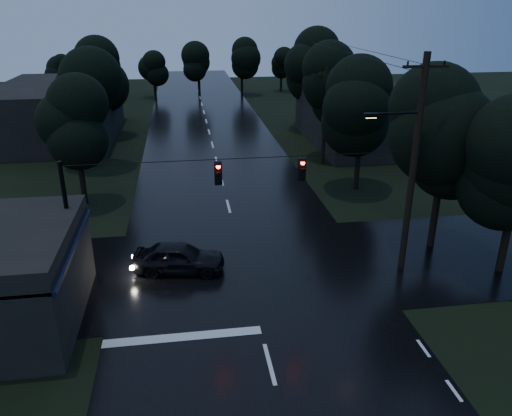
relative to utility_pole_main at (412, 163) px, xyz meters
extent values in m
cube|color=black|center=(-7.41, 19.00, -5.26)|extent=(12.00, 120.00, 0.02)
cube|color=black|center=(-7.41, 1.00, -5.26)|extent=(60.00, 9.00, 0.02)
cube|color=black|center=(-14.41, -2.00, -2.06)|extent=(0.30, 7.00, 0.15)
cylinder|color=black|center=(-14.61, -5.00, -3.76)|extent=(0.10, 0.10, 3.00)
cylinder|color=black|center=(-14.61, 1.00, -3.76)|extent=(0.10, 0.10, 3.00)
cube|color=#FFDB66|center=(-14.46, -3.50, -2.76)|extent=(0.06, 1.60, 0.50)
cube|color=#FFDB66|center=(-14.46, -0.80, -2.76)|extent=(0.06, 1.20, 0.50)
cube|color=black|center=(6.59, 23.00, -3.06)|extent=(10.00, 14.00, 4.40)
cube|color=black|center=(-21.41, 29.00, -2.76)|extent=(10.00, 16.00, 5.00)
cylinder|color=black|center=(0.09, 0.00, -0.26)|extent=(0.30, 0.30, 10.00)
cube|color=black|center=(0.09, 0.00, 4.14)|extent=(2.00, 0.12, 0.12)
cylinder|color=black|center=(-1.01, 0.00, 2.24)|extent=(2.20, 0.10, 0.10)
cube|color=black|center=(-2.11, 0.00, 2.19)|extent=(0.60, 0.25, 0.18)
cube|color=#FFB266|center=(-2.11, 0.00, 2.09)|extent=(0.45, 0.18, 0.03)
cylinder|color=black|center=(0.89, 17.00, -1.51)|extent=(0.30, 0.30, 7.50)
cube|color=black|center=(0.89, 17.00, 1.64)|extent=(2.00, 0.12, 0.12)
cylinder|color=black|center=(-14.91, 0.00, -2.26)|extent=(0.18, 0.18, 6.00)
cylinder|color=black|center=(-7.41, 0.00, 0.54)|extent=(15.00, 0.03, 0.03)
cube|color=black|center=(-8.61, 0.00, -0.06)|extent=(0.32, 0.25, 1.00)
sphere|color=#FF0C07|center=(-8.61, -0.15, -0.06)|extent=(0.18, 0.18, 0.18)
cube|color=black|center=(-5.01, 0.00, -0.06)|extent=(0.32, 0.25, 1.00)
sphere|color=#FF0C07|center=(-5.01, -0.15, -0.06)|extent=(0.18, 0.18, 0.18)
cylinder|color=black|center=(2.59, 2.00, -3.86)|extent=(0.36, 0.36, 2.80)
sphere|color=black|center=(2.59, 2.00, -0.46)|extent=(4.48, 4.48, 4.48)
sphere|color=black|center=(2.59, 2.00, 0.74)|extent=(4.48, 4.48, 4.48)
sphere|color=black|center=(2.59, 2.00, 1.94)|extent=(4.48, 4.48, 4.48)
cylinder|color=black|center=(4.59, -1.00, -4.03)|extent=(0.36, 0.36, 2.45)
cylinder|color=black|center=(-16.41, 11.00, -4.03)|extent=(0.36, 0.36, 2.45)
sphere|color=black|center=(-16.41, 11.00, -1.06)|extent=(3.92, 3.92, 3.92)
sphere|color=black|center=(-16.41, 11.00, -0.01)|extent=(3.92, 3.92, 3.92)
sphere|color=black|center=(-16.41, 11.00, 1.04)|extent=(3.92, 3.92, 3.92)
cylinder|color=black|center=(-17.01, 19.00, -3.95)|extent=(0.36, 0.36, 2.62)
sphere|color=black|center=(-17.01, 19.00, -0.76)|extent=(4.20, 4.20, 4.20)
sphere|color=black|center=(-17.01, 19.00, 0.37)|extent=(4.20, 4.20, 4.20)
sphere|color=black|center=(-17.01, 19.00, 1.49)|extent=(4.20, 4.20, 4.20)
cylinder|color=black|center=(-17.61, 29.00, -3.86)|extent=(0.36, 0.36, 2.80)
sphere|color=black|center=(-17.61, 29.00, -0.46)|extent=(4.48, 4.48, 4.48)
sphere|color=black|center=(-17.61, 29.00, 0.74)|extent=(4.48, 4.48, 4.48)
sphere|color=black|center=(-17.61, 29.00, 1.94)|extent=(4.48, 4.48, 4.48)
cylinder|color=black|center=(1.59, 11.00, -3.95)|extent=(0.36, 0.36, 2.62)
sphere|color=black|center=(1.59, 11.00, -0.76)|extent=(4.20, 4.20, 4.20)
sphere|color=black|center=(1.59, 11.00, 0.37)|extent=(4.20, 4.20, 4.20)
sphere|color=black|center=(1.59, 11.00, 1.49)|extent=(4.20, 4.20, 4.20)
cylinder|color=black|center=(2.19, 19.00, -3.86)|extent=(0.36, 0.36, 2.80)
sphere|color=black|center=(2.19, 19.00, -0.46)|extent=(4.48, 4.48, 4.48)
sphere|color=black|center=(2.19, 19.00, 0.74)|extent=(4.48, 4.48, 4.48)
sphere|color=black|center=(2.19, 19.00, 1.94)|extent=(4.48, 4.48, 4.48)
cylinder|color=black|center=(2.79, 29.00, -3.77)|extent=(0.36, 0.36, 2.97)
sphere|color=black|center=(2.79, 29.00, -0.16)|extent=(4.76, 4.76, 4.76)
sphere|color=black|center=(2.79, 29.00, 1.12)|extent=(4.76, 4.76, 4.76)
sphere|color=black|center=(2.79, 29.00, 2.39)|extent=(4.76, 4.76, 4.76)
imported|color=black|center=(-10.49, 1.19, -4.53)|extent=(4.47, 2.38, 1.45)
camera|label=1|loc=(-9.98, -19.96, 6.50)|focal=35.00mm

